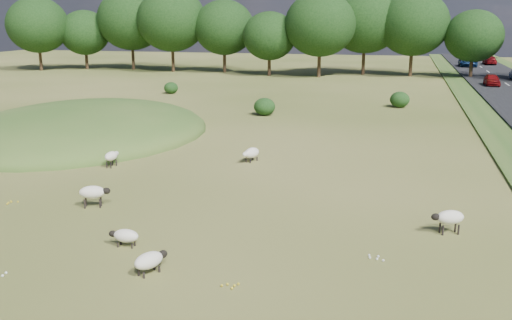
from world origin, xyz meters
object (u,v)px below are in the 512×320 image
Objects in this scene: sheep_1 at (150,260)px; sheep_3 at (93,192)px; sheep_0 at (251,153)px; car_2 at (468,62)px; sheep_5 at (111,156)px; car_6 at (490,60)px; sheep_2 at (449,218)px; sheep_4 at (125,236)px; car_4 at (492,80)px.

sheep_1 is 0.94× the size of sheep_3.
sheep_3 is (-4.30, -8.93, 0.15)m from sheep_0.
sheep_5 is at bearing -109.49° from car_2.
sheep_3 is 82.87m from car_6.
sheep_5 is 71.91m from car_2.
sheep_2 is (8.99, 5.70, 0.18)m from sheep_1.
car_2 is (17.25, 64.94, 0.50)m from sheep_0.
sheep_4 is (-1.14, -12.39, -0.09)m from sheep_0.
sheep_4 is at bearing -0.32° from sheep_2.
sheep_0 is 42.53m from car_4.
car_4 is at bearing -26.93° from sheep_5.
sheep_0 is at bearing -64.14° from sheep_5.
sheep_4 is 0.29× the size of car_4.
sheep_4 is 0.20× the size of car_2.
sheep_2 is at bearing -29.35° from sheep_1.
sheep_1 is 1.15× the size of sheep_4.
sheep_1 is (0.56, -14.13, -0.05)m from sheep_0.
sheep_3 reaches higher than sheep_1.
car_6 is (20.48, 84.09, 0.47)m from sheep_1.
car_4 is at bearing 175.59° from sheep_0.
car_6 is at bearing -118.97° from sheep_2.
car_6 is at bearing 52.91° from car_2.
sheep_2 is 0.24× the size of car_2.
sheep_1 is at bearing -67.19° from sheep_3.
car_2 reaches higher than sheep_1.
car_2 is 1.17× the size of car_6.
car_2 is (21.55, 73.87, 0.35)m from sheep_3.
car_4 reaches higher than sheep_2.
sheep_3 is at bearing -155.18° from sheep_5.
car_6 reaches higher than sheep_3.
car_6 is (27.79, 72.81, 0.33)m from sheep_5.
sheep_3 is 0.29× the size of car_6.
sheep_0 is 14.14m from sheep_1.
sheep_4 is at bearing 74.92° from car_6.
sheep_3 reaches higher than sheep_4.
sheep_1 is at bearing -101.91° from car_2.
car_4 is (18.38, 51.26, 0.49)m from sheep_4.
sheep_4 is 79.48m from car_2.
sheep_3 is at bearing -6.23° from sheep_0.
sheep_5 is (-5.60, 9.54, 0.19)m from sheep_4.
sheep_1 is 1.07× the size of sheep_5.
sheep_3 is 0.35× the size of car_4.
car_4 is at bearing 83.03° from car_6.
sheep_1 is at bearing 132.93° from sheep_4.
sheep_5 is 77.94m from car_6.
sheep_4 is 85.29m from car_6.
sheep_1 is 2.44m from sheep_4.
sheep_3 is at bearing -114.26° from car_4.
car_4 is at bearing -111.08° from sheep_4.
sheep_2 is 17.22m from sheep_5.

